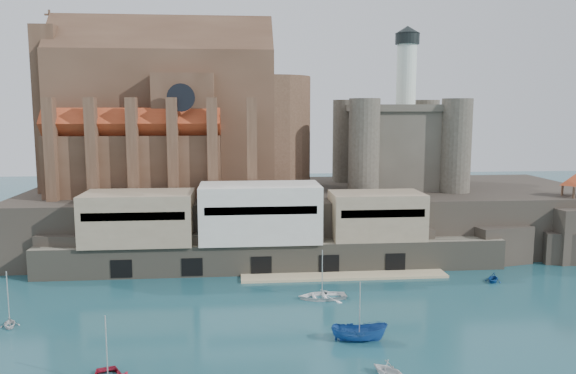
# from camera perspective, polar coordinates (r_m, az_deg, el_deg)

# --- Properties ---
(ground) EXTENTS (300.00, 300.00, 0.00)m
(ground) POSITION_cam_1_polar(r_m,az_deg,el_deg) (66.07, 6.99, -13.63)
(ground) COLOR #17424C
(ground) RESTS_ON ground
(promontory) EXTENTS (100.00, 36.00, 10.00)m
(promontory) POSITION_cam_1_polar(r_m,az_deg,el_deg) (102.09, 2.30, -2.98)
(promontory) COLOR black
(promontory) RESTS_ON ground
(quay) EXTENTS (70.00, 12.00, 13.05)m
(quay) POSITION_cam_1_polar(r_m,az_deg,el_deg) (85.12, -2.97, -4.40)
(quay) COLOR #676252
(quay) RESTS_ON ground
(church) EXTENTS (47.00, 25.93, 30.51)m
(church) POSITION_cam_1_polar(r_m,az_deg,el_deg) (102.49, -11.31, 6.60)
(church) COLOR #483021
(church) RESTS_ON promontory
(castle_keep) EXTENTS (21.20, 21.20, 29.30)m
(castle_keep) POSITION_cam_1_polar(r_m,az_deg,el_deg) (105.44, 11.05, 4.57)
(castle_keep) COLOR #443F35
(castle_keep) RESTS_ON promontory
(rock_outcrop) EXTENTS (14.50, 10.50, 8.70)m
(rock_outcrop) POSITION_cam_1_polar(r_m,az_deg,el_deg) (104.09, 27.12, -4.15)
(rock_outcrop) COLOR black
(rock_outcrop) RESTS_ON ground
(boat_2) EXTENTS (2.52, 2.46, 5.92)m
(boat_2) POSITION_cam_1_polar(r_m,az_deg,el_deg) (61.71, 7.24, -15.23)
(boat_2) COLOR #1F4D95
(boat_2) RESTS_ON ground
(boat_4) EXTENTS (2.83, 2.24, 2.87)m
(boat_4) POSITION_cam_1_polar(r_m,az_deg,el_deg) (71.93, -26.39, -12.59)
(boat_4) COLOR silver
(boat_4) RESTS_ON ground
(boat_6) EXTENTS (1.48, 4.52, 6.26)m
(boat_6) POSITION_cam_1_polar(r_m,az_deg,el_deg) (73.85, 3.48, -11.23)
(boat_6) COLOR white
(boat_6) RESTS_ON ground
(boat_7) EXTENTS (3.12, 2.83, 3.09)m
(boat_7) POSITION_cam_1_polar(r_m,az_deg,el_deg) (85.64, 20.11, -8.99)
(boat_7) COLOR #114393
(boat_7) RESTS_ON ground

